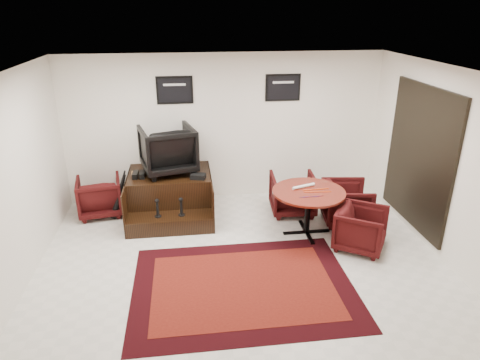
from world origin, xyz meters
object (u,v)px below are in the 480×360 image
(shine_chair, at_px, (168,147))
(table_chair_window, at_px, (347,201))
(table_chair_back, at_px, (293,192))
(table_chair_corner, at_px, (361,227))
(meeting_table, at_px, (309,196))
(shine_podium, at_px, (170,196))
(armchair_side, at_px, (99,194))

(shine_chair, distance_m, table_chair_window, 3.30)
(table_chair_back, distance_m, table_chair_window, 0.98)
(table_chair_corner, bearing_deg, meeting_table, 83.20)
(meeting_table, height_order, table_chair_back, table_chair_back)
(shine_podium, bearing_deg, table_chair_corner, -28.58)
(table_chair_window, bearing_deg, shine_chair, 81.29)
(table_chair_window, relative_size, table_chair_corner, 1.07)
(table_chair_back, bearing_deg, armchair_side, -2.06)
(table_chair_corner, bearing_deg, shine_podium, 93.88)
(shine_chair, distance_m, armchair_side, 1.53)
(shine_podium, bearing_deg, shine_chair, 90.00)
(shine_podium, height_order, meeting_table, meeting_table)
(shine_chair, height_order, table_chair_corner, shine_chair)
(shine_podium, relative_size, table_chair_back, 1.90)
(table_chair_back, relative_size, table_chair_corner, 1.08)
(table_chair_corner, bearing_deg, shine_chair, 91.69)
(meeting_table, bearing_deg, table_chair_back, 93.52)
(shine_podium, bearing_deg, armchair_side, 173.49)
(table_chair_window, bearing_deg, table_chair_back, 66.94)
(shine_chair, bearing_deg, shine_podium, 76.03)
(armchair_side, height_order, table_chair_back, table_chair_back)
(meeting_table, bearing_deg, shine_chair, 152.20)
(shine_podium, xyz_separation_m, table_chair_corner, (2.97, -1.62, 0.02))
(shine_podium, distance_m, table_chair_back, 2.24)
(shine_chair, height_order, table_chair_back, shine_chair)
(armchair_side, distance_m, meeting_table, 3.76)
(shine_chair, bearing_deg, meeting_table, 138.23)
(armchair_side, bearing_deg, table_chair_back, 164.42)
(shine_chair, height_order, meeting_table, shine_chair)
(shine_chair, bearing_deg, armchair_side, -13.77)
(table_chair_window, bearing_deg, shine_podium, 83.92)
(shine_podium, xyz_separation_m, meeting_table, (2.27, -1.05, 0.33))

